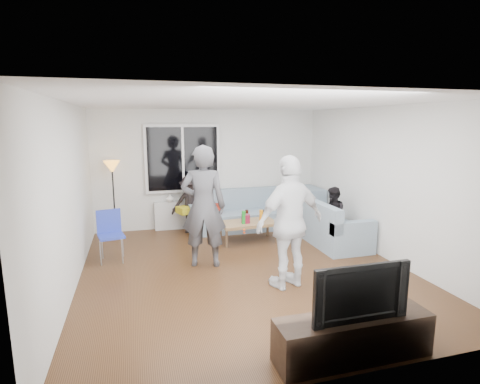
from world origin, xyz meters
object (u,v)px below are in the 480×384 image
object	(u,v)px
sofa_back_section	(241,210)
spectator_right	(333,215)
player_left	(204,206)
spectator_back	(190,204)
coffee_table	(248,232)
television	(356,289)
player_right	(290,222)
tv_console	(353,337)
side_chair	(111,237)
floor_lamp	(114,200)
sofa_right_section	(328,220)

from	to	relation	value
sofa_back_section	spectator_right	size ratio (longest dim) A/B	2.07
player_left	spectator_back	size ratio (longest dim) A/B	1.61
coffee_table	television	world-z (taller)	television
spectator_right	player_left	bearing A→B (deg)	-61.95
player_right	tv_console	size ratio (longest dim) A/B	1.18
side_chair	tv_console	world-z (taller)	side_chair
sofa_back_section	floor_lamp	distance (m)	2.67
coffee_table	spectator_back	size ratio (longest dim) A/B	0.89
sofa_right_section	television	xyz separation A→B (m)	(-1.63, -3.50, 0.30)
sofa_back_section	television	xyz separation A→B (m)	(-0.20, -4.77, 0.30)
sofa_right_section	television	world-z (taller)	television
player_left	spectator_right	world-z (taller)	player_left
player_left	tv_console	size ratio (longest dim) A/B	1.24
spectator_right	spectator_back	xyz separation A→B (m)	(-2.54, 1.48, 0.06)
sofa_back_section	sofa_right_section	distance (m)	1.91
coffee_table	spectator_back	world-z (taller)	spectator_back
sofa_back_section	player_left	distance (m)	2.31
sofa_right_section	spectator_right	size ratio (longest dim) A/B	1.80
spectator_back	tv_console	world-z (taller)	spectator_back
side_chair	player_right	bearing A→B (deg)	-46.87
sofa_right_section	sofa_back_section	bearing A→B (deg)	48.24
sofa_right_section	tv_console	size ratio (longest dim) A/B	1.25
sofa_right_section	coffee_table	size ratio (longest dim) A/B	1.82
floor_lamp	television	world-z (taller)	floor_lamp
sofa_back_section	coffee_table	xyz separation A→B (m)	(-0.11, -0.91, -0.22)
sofa_right_section	spectator_back	world-z (taller)	spectator_back
side_chair	television	xyz separation A→B (m)	(2.44, -3.47, 0.30)
coffee_table	player_right	distance (m)	2.25
coffee_table	player_left	xyz separation A→B (m)	(-1.06, -1.00, 0.79)
sofa_right_section	television	distance (m)	3.87
coffee_table	tv_console	world-z (taller)	tv_console
spectator_back	tv_console	size ratio (longest dim) A/B	0.77
player_left	sofa_back_section	bearing A→B (deg)	-106.84
player_right	floor_lamp	bearing A→B (deg)	-67.08
player_left	spectator_back	xyz separation A→B (m)	(0.06, 1.94, -0.37)
television	player_right	bearing A→B (deg)	88.30
floor_lamp	spectator_back	world-z (taller)	floor_lamp
side_chair	player_right	distance (m)	3.08
tv_console	television	bearing A→B (deg)	180.00
side_chair	spectator_back	distance (m)	2.04
sofa_right_section	spectator_back	xyz separation A→B (m)	(-2.54, 1.30, 0.19)
player_left	tv_console	bearing A→B (deg)	123.36
sofa_right_section	player_left	world-z (taller)	player_left
floor_lamp	tv_console	distance (m)	5.49
floor_lamp	side_chair	bearing A→B (deg)	-90.00
side_chair	sofa_right_section	bearing A→B (deg)	-11.61
spectator_right	tv_console	bearing A→B (deg)	-8.05
side_chair	television	distance (m)	4.25
sofa_back_section	side_chair	distance (m)	2.95
side_chair	spectator_right	xyz separation A→B (m)	(4.07, -0.15, 0.12)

